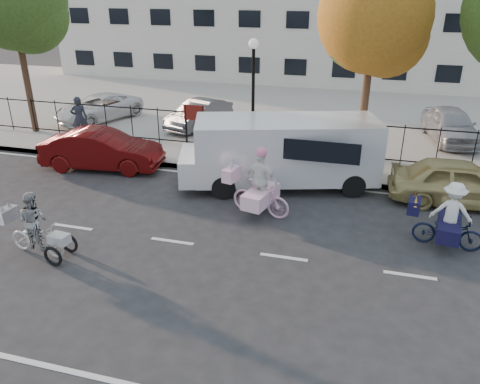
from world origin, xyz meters
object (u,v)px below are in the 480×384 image
(lot_car_b, at_px, (99,108))
(lot_car_c, at_px, (199,114))
(zebra_trike, at_px, (36,231))
(red_sedan, at_px, (102,150))
(lamppost, at_px, (253,78))
(pedestrian, at_px, (79,118))
(white_van, at_px, (283,150))
(bull_bike, at_px, (449,222))
(gold_sedan, at_px, (460,182))
(lot_car_d, at_px, (451,125))
(unicorn_bike, at_px, (260,190))

(lot_car_b, bearing_deg, lot_car_c, 22.23)
(zebra_trike, relative_size, lot_car_b, 0.46)
(zebra_trike, xyz_separation_m, red_sedan, (-1.53, 5.75, 0.06))
(lot_car_b, relative_size, lot_car_c, 1.17)
(lamppost, distance_m, pedestrian, 7.79)
(lamppost, distance_m, red_sedan, 6.10)
(white_van, xyz_separation_m, red_sedan, (-6.60, -0.19, -0.54))
(lot_car_c, bearing_deg, lamppost, -25.49)
(pedestrian, distance_m, lot_car_c, 5.22)
(bull_bike, relative_size, gold_sedan, 0.47)
(pedestrian, bearing_deg, white_van, 135.18)
(lot_car_d, bearing_deg, white_van, -143.82)
(red_sedan, xyz_separation_m, pedestrian, (-2.49, 2.49, 0.35))
(lamppost, bearing_deg, lot_car_b, 160.90)
(bull_bike, height_order, lot_car_b, bull_bike)
(lamppost, distance_m, zebra_trike, 9.28)
(lamppost, bearing_deg, unicorn_bike, -73.64)
(lamppost, height_order, bull_bike, lamppost)
(lamppost, xyz_separation_m, pedestrian, (-7.51, 0.00, -2.05))
(gold_sedan, relative_size, pedestrian, 2.28)
(red_sedan, relative_size, lot_car_b, 1.00)
(pedestrian, bearing_deg, zebra_trike, 85.35)
(lot_car_b, bearing_deg, zebra_trike, -45.55)
(red_sedan, height_order, gold_sedan, red_sedan)
(lot_car_c, distance_m, lot_car_d, 10.87)
(bull_bike, distance_m, white_van, 5.64)
(lot_car_c, bearing_deg, lot_car_b, -161.31)
(unicorn_bike, height_order, lot_car_d, unicorn_bike)
(red_sedan, relative_size, lot_car_d, 1.06)
(lot_car_b, distance_m, lot_car_d, 15.97)
(unicorn_bike, relative_size, lot_car_d, 0.52)
(zebra_trike, bearing_deg, bull_bike, -67.01)
(lot_car_b, height_order, lot_car_d, lot_car_d)
(red_sedan, bearing_deg, zebra_trike, -172.15)
(white_van, bearing_deg, gold_sedan, -16.97)
(lot_car_c, bearing_deg, red_sedan, -90.39)
(unicorn_bike, xyz_separation_m, lot_car_c, (-4.63, 7.67, -0.01))
(bull_bike, xyz_separation_m, lot_car_c, (-9.69, 8.17, 0.05))
(zebra_trike, height_order, white_van, white_van)
(bull_bike, bearing_deg, lot_car_c, 58.22)
(unicorn_bike, xyz_separation_m, pedestrian, (-8.88, 4.64, 0.29))
(gold_sedan, bearing_deg, lot_car_c, 60.87)
(red_sedan, xyz_separation_m, gold_sedan, (12.12, 0.19, -0.00))
(pedestrian, bearing_deg, bull_bike, 129.10)
(lamppost, distance_m, lot_car_b, 9.17)
(bull_bike, bearing_deg, pedestrian, 78.09)
(lot_car_b, bearing_deg, unicorn_bike, -16.95)
(unicorn_bike, height_order, lot_car_c, unicorn_bike)
(zebra_trike, xyz_separation_m, bull_bike, (9.92, 3.09, 0.06))
(pedestrian, bearing_deg, unicorn_bike, 121.76)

